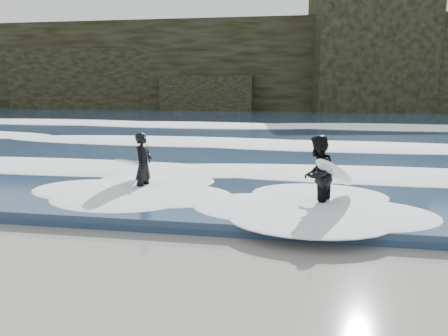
% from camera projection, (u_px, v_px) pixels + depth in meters
% --- Properties ---
extents(ground, '(120.00, 120.00, 0.00)m').
position_uv_depth(ground, '(151.00, 306.00, 6.36)').
color(ground, olive).
rests_on(ground, ground).
extents(sea, '(90.00, 52.00, 0.30)m').
position_uv_depth(sea, '(274.00, 123.00, 34.37)').
color(sea, navy).
rests_on(sea, ground).
extents(headland, '(70.00, 9.00, 10.00)m').
position_uv_depth(headland, '(284.00, 67.00, 49.88)').
color(headland, black).
rests_on(headland, ground).
extents(foam_near, '(60.00, 3.20, 0.20)m').
position_uv_depth(foam_near, '(238.00, 166.00, 14.99)').
color(foam_near, white).
rests_on(foam_near, sea).
extents(foam_mid, '(60.00, 4.00, 0.24)m').
position_uv_depth(foam_mid, '(258.00, 140.00, 21.75)').
color(foam_mid, white).
rests_on(foam_mid, sea).
extents(foam_far, '(60.00, 4.80, 0.30)m').
position_uv_depth(foam_far, '(270.00, 123.00, 30.45)').
color(foam_far, white).
rests_on(foam_far, sea).
extents(surfer_left, '(1.00, 2.14, 1.85)m').
position_uv_depth(surfer_left, '(141.00, 165.00, 12.36)').
color(surfer_left, black).
rests_on(surfer_left, ground).
extents(surfer_right, '(1.63, 2.22, 1.97)m').
position_uv_depth(surfer_right, '(319.00, 175.00, 10.64)').
color(surfer_right, black).
rests_on(surfer_right, ground).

